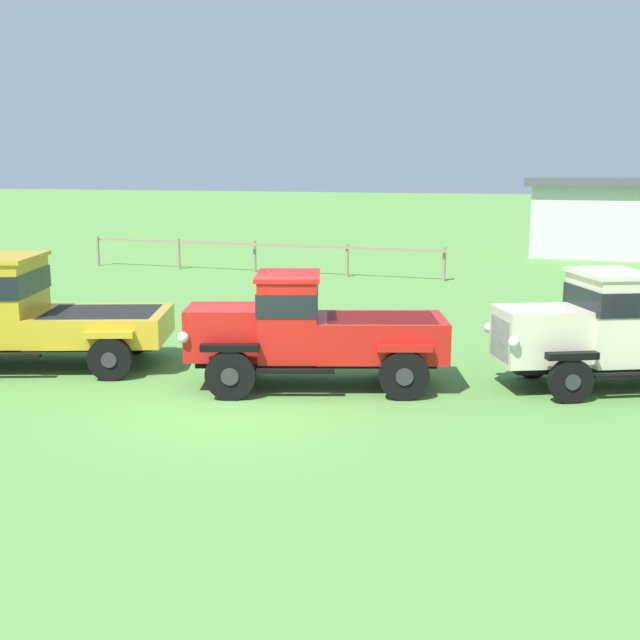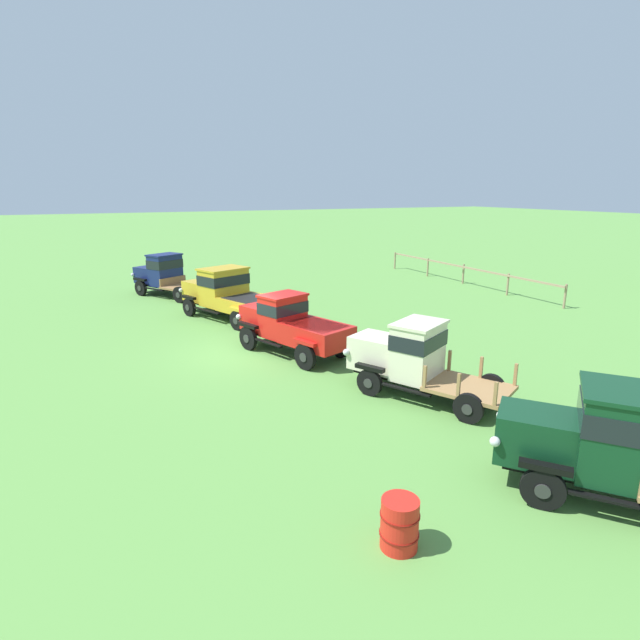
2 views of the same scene
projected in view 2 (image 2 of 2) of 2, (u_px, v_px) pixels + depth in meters
ground_plane at (244, 353)px, 17.99m from camera, size 240.00×240.00×0.00m
paddock_fence at (463, 270)px, 30.68m from camera, size 14.54×0.57×1.22m
vintage_truck_foreground_near at (164, 274)px, 27.60m from camera, size 5.29×4.00×2.29m
vintage_truck_second_in_line at (228, 293)px, 22.75m from camera, size 5.94×3.92×2.26m
vintage_truck_midrow_center at (291, 324)px, 17.73m from camera, size 4.96×3.16×2.10m
vintage_truck_far_side at (410, 356)px, 14.20m from camera, size 4.85×3.53×2.15m
vintage_truck_back_of_row at (595, 441)px, 9.35m from camera, size 4.59×4.20×2.23m
oil_drum_beside_row at (400, 524)px, 8.12m from camera, size 0.65×0.65×0.88m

